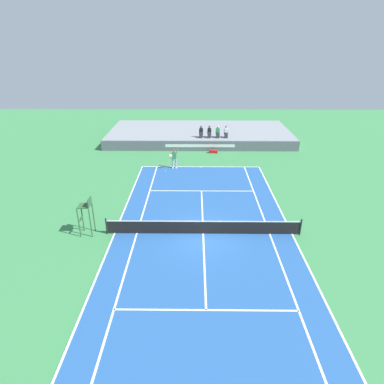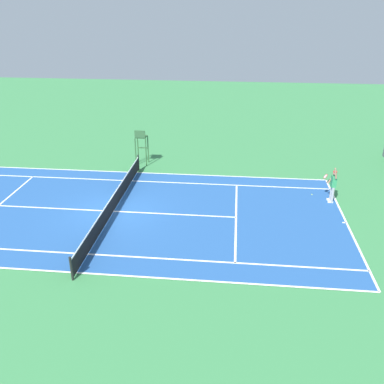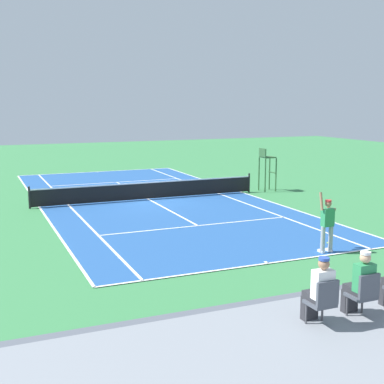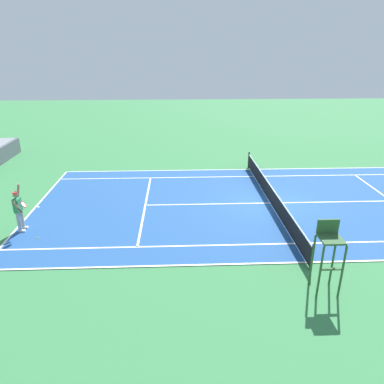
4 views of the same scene
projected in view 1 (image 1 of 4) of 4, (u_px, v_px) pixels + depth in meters
The scene contains 13 objects.
ground_plane at pixel (203, 234), 20.72m from camera, with size 80.00×80.00×0.00m, color #387F47.
court at pixel (203, 234), 20.71m from camera, with size 11.08×23.88×0.03m.
net at pixel (203, 227), 20.50m from camera, with size 11.98×0.10×1.07m.
barrier_wall at pixel (200, 146), 35.82m from camera, with size 21.16×0.25×1.09m.
bleacher_platform at pixel (200, 134), 40.32m from camera, with size 21.16×9.66×1.09m, color gray.
spectator_seated_0 at pixel (201, 132), 36.60m from camera, with size 0.44×0.60×1.27m.
spectator_seated_1 at pixel (209, 132), 36.60m from camera, with size 0.44×0.60×1.27m.
spectator_seated_2 at pixel (218, 132), 36.59m from camera, with size 0.44×0.60×1.27m.
spectator_seated_3 at pixel (226, 132), 36.58m from camera, with size 0.44×0.60×1.27m.
tennis_player at pixel (174, 158), 30.84m from camera, with size 0.76×0.62×2.08m.
tennis_ball at pixel (166, 171), 30.45m from camera, with size 0.07×0.07×0.07m, color #D1E533.
umpire_chair at pixel (86, 211), 20.13m from camera, with size 0.77×0.77×2.44m.
equipment_bag at pixel (213, 151), 35.33m from camera, with size 0.94×0.44×0.32m.
Camera 1 is at (-0.52, -17.75, 11.01)m, focal length 31.38 mm.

